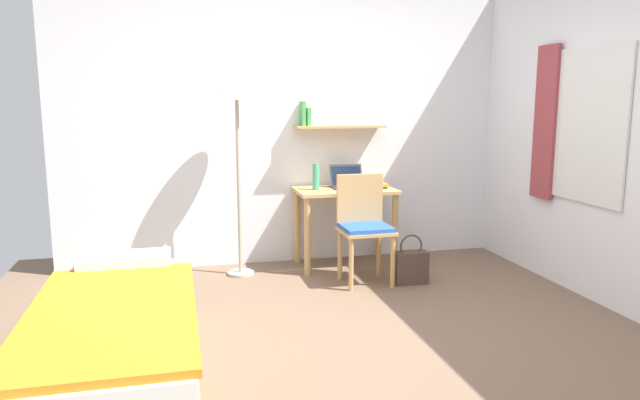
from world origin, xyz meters
The scene contains 11 objects.
ground_plane centered at (0.00, 0.00, 0.00)m, with size 5.28×5.28×0.00m, color brown.
wall_back centered at (0.00, 2.02, 1.30)m, with size 4.40×0.27×2.60m.
wall_right centered at (2.02, 0.04, 1.30)m, with size 0.10×4.40×2.60m.
bed centered at (-1.46, -0.25, 0.24)m, with size 0.85×1.96×0.54m.
desk centered at (0.40, 1.70, 0.58)m, with size 0.91×0.54×0.73m.
desk_chair centered at (0.42, 1.21, 0.51)m, with size 0.43×0.40×0.92m.
standing_lamp centered at (-0.58, 1.65, 1.55)m, with size 0.37×0.37×1.77m.
laptop centered at (0.44, 1.78, 0.79)m, with size 0.32×0.23×0.21m.
water_bottle centered at (0.12, 1.70, 0.85)m, with size 0.06×0.06×0.24m, color #42A87F.
book_stack centered at (0.71, 1.69, 0.76)m, with size 0.17×0.20×0.04m.
handbag centered at (0.79, 1.05, 0.15)m, with size 0.29×0.13×0.43m.
Camera 1 is at (-1.10, -3.43, 1.55)m, focal length 32.92 mm.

